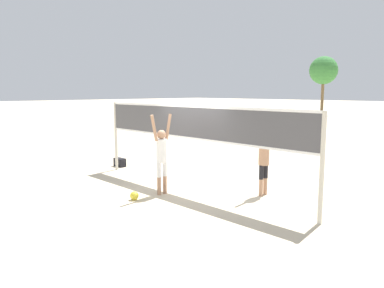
% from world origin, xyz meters
% --- Properties ---
extents(ground_plane, '(200.00, 200.00, 0.00)m').
position_xyz_m(ground_plane, '(0.00, 0.00, 0.00)').
color(ground_plane, beige).
extents(volleyball_net, '(7.74, 0.10, 2.37)m').
position_xyz_m(volleyball_net, '(0.00, 0.00, 1.75)').
color(volleyball_net, beige).
rests_on(volleyball_net, ground_plane).
extents(player_spiker, '(0.28, 0.71, 2.15)m').
position_xyz_m(player_spiker, '(-0.25, -0.89, 1.14)').
color(player_spiker, tan).
rests_on(player_spiker, ground_plane).
extents(player_blocker, '(0.28, 0.69, 2.01)m').
position_xyz_m(player_blocker, '(1.71, 0.98, 1.05)').
color(player_blocker, tan).
rests_on(player_blocker, ground_plane).
extents(volleyball, '(0.22, 0.22, 0.22)m').
position_xyz_m(volleyball, '(-0.32, -1.75, 0.11)').
color(volleyball, yellow).
rests_on(volleyball, ground_plane).
extents(gear_bag, '(0.49, 0.24, 0.31)m').
position_xyz_m(gear_bag, '(-4.20, 0.38, 0.15)').
color(gear_bag, black).
rests_on(gear_bag, ground_plane).
extents(tree_right_cluster, '(3.18, 3.18, 6.69)m').
position_xyz_m(tree_right_cluster, '(-13.37, 34.06, 5.05)').
color(tree_right_cluster, brown).
rests_on(tree_right_cluster, ground_plane).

